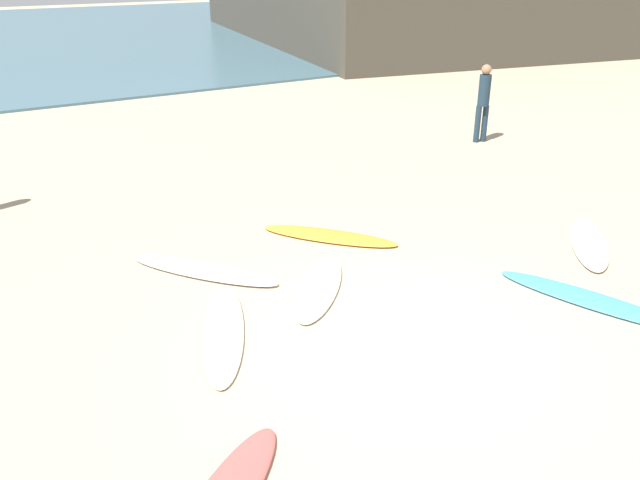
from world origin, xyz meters
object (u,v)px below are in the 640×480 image
object	(u,v)px
surfboard_4	(223,331)
surfboard_5	(319,288)
surfboard_3	(592,300)
surfboard_2	(203,270)
beachgoer_mid	(484,99)
surfboard_6	(589,242)
surfboard_0	(329,236)

from	to	relation	value
surfboard_4	surfboard_5	world-z (taller)	surfboard_5
surfboard_3	surfboard_5	xyz separation A→B (m)	(-2.90, 2.20, 0.00)
surfboard_2	beachgoer_mid	size ratio (longest dim) A/B	1.29
surfboard_2	beachgoer_mid	xyz separation A→B (m)	(8.57, 3.11, 1.01)
surfboard_5	beachgoer_mid	bearing A→B (deg)	-106.04
surfboard_6	beachgoer_mid	xyz separation A→B (m)	(2.99, 5.44, 1.01)
surfboard_3	surfboard_5	bearing A→B (deg)	125.19
surfboard_4	surfboard_6	distance (m)	6.06
beachgoer_mid	surfboard_5	bearing A→B (deg)	43.80
surfboard_2	surfboard_3	xyz separation A→B (m)	(4.04, -3.55, -0.01)
surfboard_5	surfboard_6	world-z (taller)	surfboard_6
surfboard_2	surfboard_6	distance (m)	6.05
surfboard_2	surfboard_6	bearing A→B (deg)	121.76
surfboard_0	surfboard_6	xyz separation A→B (m)	(3.35, -2.41, 0.01)
surfboard_6	surfboard_5	bearing A→B (deg)	34.28
surfboard_0	surfboard_6	size ratio (longest dim) A/B	1.04
surfboard_0	surfboard_3	world-z (taller)	surfboard_0
surfboard_5	beachgoer_mid	world-z (taller)	beachgoer_mid
surfboard_0	surfboard_2	xyz separation A→B (m)	(-2.23, -0.09, 0.01)
surfboard_4	beachgoer_mid	distance (m)	10.25
surfboard_3	surfboard_2	bearing A→B (deg)	121.13
surfboard_2	surfboard_4	size ratio (longest dim) A/B	1.02
surfboard_3	beachgoer_mid	xyz separation A→B (m)	(4.53, 6.66, 1.02)
surfboard_0	surfboard_3	size ratio (longest dim) A/B	0.89
surfboard_6	beachgoer_mid	world-z (taller)	beachgoer_mid
surfboard_5	surfboard_6	xyz separation A→B (m)	(4.44, -0.98, 0.01)
surfboard_0	surfboard_5	bearing A→B (deg)	14.09
surfboard_2	surfboard_5	size ratio (longest dim) A/B	1.22
surfboard_2	surfboard_5	bearing A→B (deg)	94.78
surfboard_0	surfboard_4	distance (m)	3.19
surfboard_3	beachgoer_mid	bearing A→B (deg)	38.17
surfboard_0	surfboard_4	xyz separation A→B (m)	(-2.67, -1.76, -0.00)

